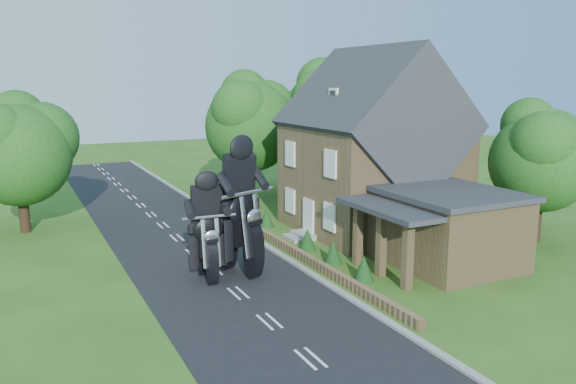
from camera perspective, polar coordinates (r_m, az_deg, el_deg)
name	(u,v)px	position (r m, az deg, el deg)	size (l,w,h in m)	color
ground	(238,293)	(22.75, -5.10, -10.22)	(120.00, 120.00, 0.00)	#2C5417
road	(238,293)	(22.75, -5.11, -10.20)	(7.00, 80.00, 0.02)	black
kerb	(318,278)	(24.20, 3.06, -8.71)	(0.30, 80.00, 0.12)	gray
garden_wall	(281,243)	(28.66, -0.74, -5.22)	(0.30, 22.00, 0.40)	olive
house	(373,153)	(31.75, 8.58, 3.91)	(9.54, 8.64, 10.24)	olive
annex	(446,227)	(26.61, 15.72, -3.43)	(7.05, 5.94, 3.44)	olive
tree_annex_side	(545,152)	(31.95, 24.66, 3.69)	(5.64, 5.20, 7.48)	black
tree_house_right	(429,130)	(37.48, 14.09, 6.09)	(6.51, 6.00, 8.40)	black
tree_behind_house	(335,110)	(42.07, 4.84, 8.32)	(7.81, 7.20, 10.08)	black
tree_behind_left	(255,118)	(40.22, -3.33, 7.50)	(6.94, 6.40, 9.16)	black
tree_far_road	(26,145)	(34.07, -25.11, 4.31)	(6.08, 5.60, 7.84)	black
shrub_a	(364,268)	(24.06, 7.71, -7.68)	(0.90, 0.90, 1.10)	black
shrub_b	(333,252)	(26.06, 4.61, -6.13)	(0.90, 0.90, 1.10)	black
shrub_c	(307,239)	(28.14, 1.98, -4.79)	(0.90, 0.90, 1.10)	black
shrub_d	(266,218)	(32.48, -2.22, -2.62)	(0.90, 0.90, 1.10)	black
shrub_e	(250,209)	(34.71, -3.92, -1.74)	(0.90, 0.90, 1.10)	black
shrub_f	(235,201)	(36.98, -5.41, -0.96)	(0.90, 0.90, 1.10)	black
motorcycle_lead	(240,254)	(24.62, -4.90, -6.29)	(0.50, 1.97, 1.83)	black
motorcycle_follow	(208,264)	(24.10, -8.12, -7.28)	(0.38, 1.51, 1.41)	black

